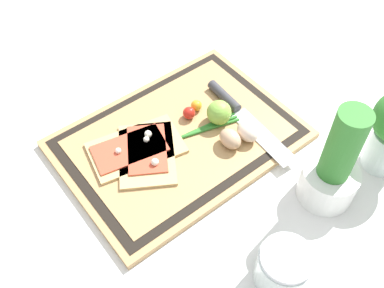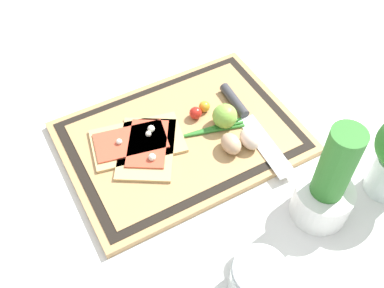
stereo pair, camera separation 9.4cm
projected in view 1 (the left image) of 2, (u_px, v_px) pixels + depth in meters
ground_plane at (179, 141)px, 0.99m from camera, size 6.00×6.00×0.00m
cutting_board at (179, 139)px, 0.98m from camera, size 0.50×0.36×0.02m
pizza_slice_near at (135, 148)px, 0.95m from camera, size 0.21×0.15×0.02m
pizza_slice_far at (148, 154)px, 0.94m from camera, size 0.19×0.20×0.02m
knife at (235, 108)px, 1.02m from camera, size 0.05×0.28×0.02m
egg_brown at (230, 139)px, 0.95m from camera, size 0.04×0.05×0.04m
egg_pink at (248, 132)px, 0.96m from camera, size 0.04×0.05×0.04m
lime at (219, 113)px, 0.98m from camera, size 0.05×0.05×0.05m
cherry_tomato_red at (189, 113)px, 1.00m from camera, size 0.03×0.03×0.03m
cherry_tomato_yellow at (196, 106)px, 1.02m from camera, size 0.03×0.03×0.03m
scallion_bunch at (182, 137)px, 0.97m from camera, size 0.27×0.08×0.01m
herb_pot at (333, 170)px, 0.84m from camera, size 0.11×0.11×0.24m
sauce_jar at (283, 269)px, 0.77m from camera, size 0.09×0.09×0.09m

